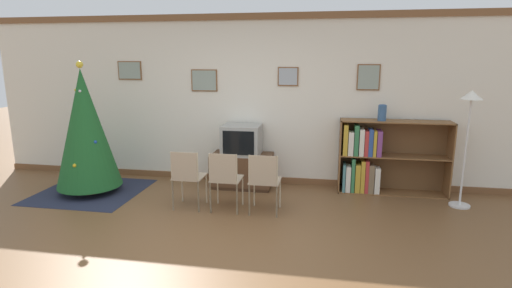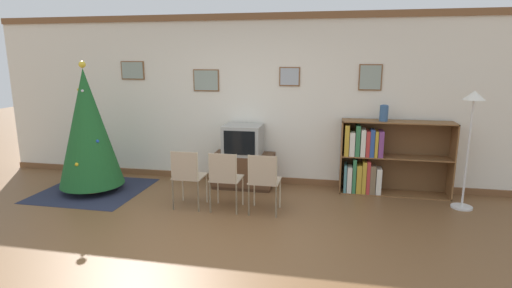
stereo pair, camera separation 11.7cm
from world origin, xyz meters
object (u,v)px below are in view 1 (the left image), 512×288
(tv_console, at_px, (242,170))
(folding_chair_center, at_px, (225,178))
(folding_chair_left, at_px, (187,176))
(television, at_px, (242,140))
(folding_chair_right, at_px, (264,180))
(bookshelf, at_px, (374,159))
(standing_lamp, at_px, (469,118))
(christmas_tree, at_px, (85,129))
(vase, at_px, (382,112))

(tv_console, xyz_separation_m, folding_chair_center, (-0.00, -1.08, 0.20))
(folding_chair_left, bearing_deg, television, 63.99)
(folding_chair_center, relative_size, folding_chair_right, 1.00)
(bookshelf, height_order, standing_lamp, standing_lamp)
(folding_chair_center, height_order, bookshelf, bookshelf)
(tv_console, bearing_deg, standing_lamp, -5.92)
(tv_console, relative_size, folding_chair_right, 1.16)
(tv_console, relative_size, folding_chair_center, 1.16)
(christmas_tree, xyz_separation_m, vase, (4.35, 0.73, 0.25))
(tv_console, relative_size, television, 1.62)
(folding_chair_center, relative_size, vase, 3.44)
(christmas_tree, height_order, folding_chair_center, christmas_tree)
(folding_chair_left, height_order, folding_chair_right, same)
(bookshelf, bearing_deg, christmas_tree, -169.95)
(television, xyz_separation_m, folding_chair_left, (-0.53, -1.08, -0.29))
(vase, height_order, standing_lamp, standing_lamp)
(christmas_tree, distance_m, folding_chair_center, 2.34)
(folding_chair_left, bearing_deg, bookshelf, 24.60)
(folding_chair_left, height_order, vase, vase)
(folding_chair_left, xyz_separation_m, vase, (2.63, 1.14, 0.77))
(tv_console, bearing_deg, christmas_tree, -163.42)
(tv_console, bearing_deg, television, -90.00)
(tv_console, xyz_separation_m, folding_chair_right, (0.53, -1.08, 0.20))
(folding_chair_left, xyz_separation_m, standing_lamp, (3.69, 0.75, 0.76))
(folding_chair_right, relative_size, bookshelf, 0.51)
(folding_chair_right, bearing_deg, vase, 35.98)
(bookshelf, distance_m, vase, 0.72)
(television, distance_m, standing_lamp, 3.22)
(folding_chair_center, bearing_deg, folding_chair_right, 0.00)
(christmas_tree, distance_m, standing_lamp, 5.43)
(television, distance_m, vase, 2.15)
(christmas_tree, distance_m, folding_chair_left, 1.84)
(folding_chair_right, distance_m, standing_lamp, 2.85)
(television, bearing_deg, folding_chair_left, -116.01)
(television, bearing_deg, folding_chair_right, -63.99)
(tv_console, distance_m, folding_chair_right, 1.22)
(television, xyz_separation_m, bookshelf, (2.02, 0.09, -0.24))
(tv_console, bearing_deg, folding_chair_center, -90.00)
(folding_chair_left, relative_size, folding_chair_center, 1.00)
(tv_console, relative_size, standing_lamp, 0.59)
(television, height_order, folding_chair_left, television)
(standing_lamp, bearing_deg, vase, 159.78)
(tv_console, height_order, standing_lamp, standing_lamp)
(folding_chair_left, relative_size, folding_chair_right, 1.00)
(folding_chair_right, relative_size, standing_lamp, 0.51)
(folding_chair_left, height_order, standing_lamp, standing_lamp)
(christmas_tree, height_order, vase, christmas_tree)
(television, relative_size, vase, 2.46)
(christmas_tree, xyz_separation_m, television, (2.25, 0.67, -0.22))
(folding_chair_right, xyz_separation_m, standing_lamp, (2.64, 0.75, 0.76))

